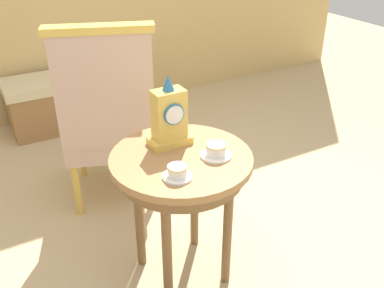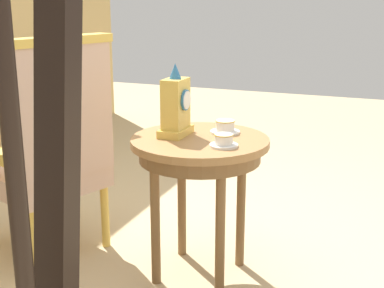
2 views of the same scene
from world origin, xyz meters
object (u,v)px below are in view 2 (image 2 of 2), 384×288
Objects in this scene: teacup_left at (224,141)px; mantel_clock at (176,107)px; side_table at (200,156)px; armchair at (52,146)px; harp at (47,185)px; teacup_right at (225,127)px.

mantel_clock is at bearing 69.52° from teacup_left.
side_table is 0.60× the size of armchair.
harp is (-0.87, 0.27, 0.05)m from teacup_left.
teacup_left is at bearing -110.48° from mantel_clock.
teacup_right is (0.13, -0.08, 0.12)m from side_table.
mantel_clock is at bearing 87.34° from side_table.
armchair is (-0.08, 0.76, -0.01)m from side_table.
side_table is at bearing -92.66° from mantel_clock.
teacup_right is 0.26m from mantel_clock.
teacup_left is 0.07× the size of harp.
teacup_right is 0.88m from armchair.
side_table is 4.90× the size of teacup_right.
armchair is 0.60× the size of harp.
harp is (-1.10, 0.21, 0.05)m from teacup_right.
harp reaches higher than mantel_clock.
side_table is 0.37× the size of harp.
armchair reaches higher than teacup_left.
armchair is at bearing 95.66° from side_table.
teacup_left is 0.31m from mantel_clock.
armchair is at bearing 103.88° from teacup_right.
mantel_clock is (0.01, 0.12, 0.22)m from side_table.
harp is at bearing 179.64° from mantel_clock.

